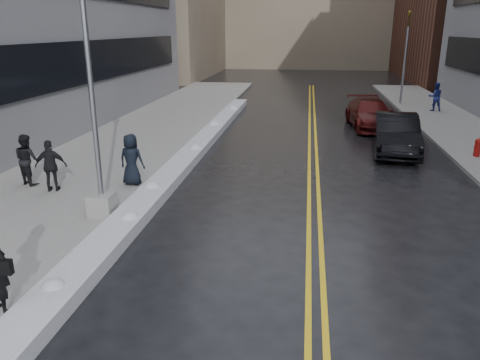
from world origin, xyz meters
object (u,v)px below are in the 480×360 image
at_px(pedestrian_b, 27,159).
at_px(pedestrian_east, 435,97).
at_px(fire_hydrant, 478,147).
at_px(traffic_signal, 405,54).
at_px(car_black, 396,134).
at_px(lamppost, 95,130).
at_px(pedestrian_d, 51,166).
at_px(car_maroon, 370,114).
at_px(pedestrian_c, 131,160).

distance_m(pedestrian_b, pedestrian_east, 23.84).
bearing_deg(fire_hydrant, traffic_signal, 92.05).
bearing_deg(pedestrian_east, fire_hydrant, 81.20).
relative_size(traffic_signal, car_black, 1.21).
distance_m(pedestrian_east, car_black, 11.20).
bearing_deg(pedestrian_east, pedestrian_b, 41.53).
distance_m(lamppost, pedestrian_d, 3.30).
height_order(lamppost, pedestrian_d, lamppost).
height_order(fire_hydrant, car_maroon, car_maroon).
relative_size(traffic_signal, car_maroon, 1.18).
height_order(fire_hydrant, traffic_signal, traffic_signal).
bearing_deg(lamppost, fire_hydrant, 33.04).
bearing_deg(pedestrian_east, pedestrian_d, 44.41).
bearing_deg(pedestrian_east, pedestrian_c, 47.20).
relative_size(traffic_signal, pedestrian_c, 3.55).
bearing_deg(car_maroon, fire_hydrant, -64.43).
distance_m(pedestrian_d, car_black, 13.55).
xyz_separation_m(pedestrian_d, pedestrian_east, (15.68, 17.45, 0.05)).
bearing_deg(lamppost, pedestrian_east, 55.17).
xyz_separation_m(pedestrian_d, car_maroon, (11.18, 12.33, -0.23)).
bearing_deg(fire_hydrant, pedestrian_c, -156.64).
bearing_deg(pedestrian_b, lamppost, 174.41).
height_order(lamppost, fire_hydrant, lamppost).
relative_size(pedestrian_b, pedestrian_east, 0.97).
distance_m(pedestrian_east, car_maroon, 6.82).
bearing_deg(pedestrian_east, car_black, 64.94).
bearing_deg(car_black, car_maroon, 99.49).
xyz_separation_m(pedestrian_b, car_maroon, (12.31, 11.79, -0.25)).
xyz_separation_m(traffic_signal, pedestrian_b, (-15.31, -19.79, -2.42)).
distance_m(traffic_signal, pedestrian_d, 24.90).
distance_m(lamppost, fire_hydrant, 14.81).
height_order(pedestrian_b, pedestrian_c, pedestrian_c).
xyz_separation_m(lamppost, pedestrian_c, (-0.11, 2.64, -1.54)).
xyz_separation_m(pedestrian_d, car_black, (11.59, 7.02, -0.15)).
relative_size(lamppost, pedestrian_c, 4.51).
distance_m(fire_hydrant, pedestrian_b, 16.84).
bearing_deg(pedestrian_c, pedestrian_east, -122.95).
bearing_deg(fire_hydrant, pedestrian_d, -156.67).
bearing_deg(pedestrian_b, pedestrian_c, -146.16).
height_order(lamppost, car_maroon, lamppost).
height_order(lamppost, pedestrian_east, lamppost).
height_order(pedestrian_b, pedestrian_d, pedestrian_b).
xyz_separation_m(fire_hydrant, pedestrian_c, (-12.41, -5.36, 0.45)).
bearing_deg(pedestrian_c, fire_hydrant, -150.44).
relative_size(traffic_signal, pedestrian_b, 3.59).
height_order(traffic_signal, car_maroon, traffic_signal).
distance_m(traffic_signal, pedestrian_east, 4.03).
distance_m(lamppost, pedestrian_east, 23.34).
bearing_deg(lamppost, car_black, 43.33).
xyz_separation_m(pedestrian_c, car_maroon, (8.91, 11.36, -0.26)).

